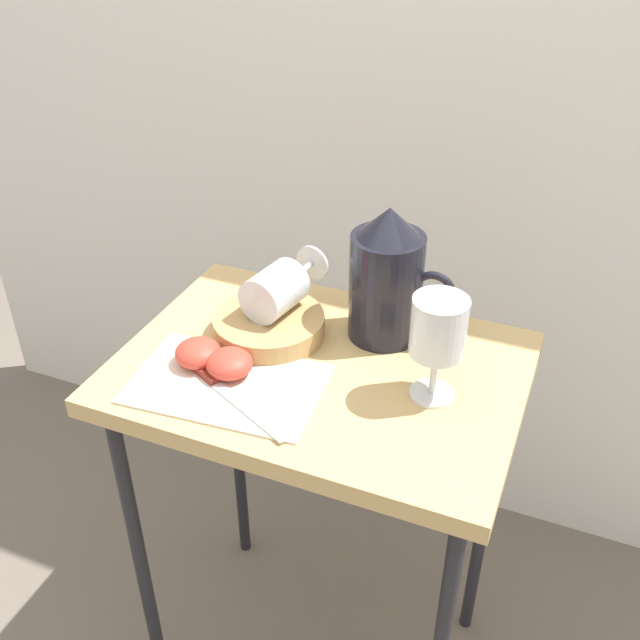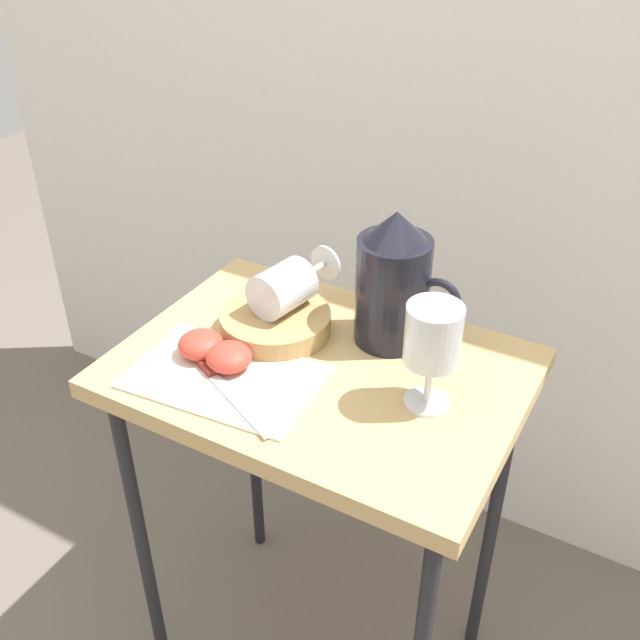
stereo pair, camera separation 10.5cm
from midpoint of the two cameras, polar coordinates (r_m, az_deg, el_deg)
curtain_drape at (r=1.44m, az=6.34°, el=16.97°), size 2.40×0.03×1.96m
table at (r=1.15m, az=-2.64°, el=-6.67°), size 0.60×0.43×0.72m
linen_napkin at (r=1.07m, az=-10.01°, el=-5.01°), size 0.29×0.20×0.00m
basket_tray at (r=1.16m, az=-6.58°, el=-0.50°), size 0.18×0.18×0.03m
pitcher at (r=1.12m, az=2.50°, el=2.62°), size 0.16×0.11×0.22m
wine_glass_upright at (r=0.98m, az=6.14°, el=-1.05°), size 0.08×0.08×0.16m
wine_glass_tipped_near at (r=1.14m, az=-6.06°, el=2.27°), size 0.09×0.16×0.07m
apple_half_left at (r=1.11m, az=-12.14°, el=-2.59°), size 0.07×0.07×0.04m
apple_half_right at (r=1.08m, az=-9.82°, el=-3.44°), size 0.07×0.07×0.04m
knife at (r=1.07m, az=-10.92°, el=-4.88°), size 0.22×0.12×0.01m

